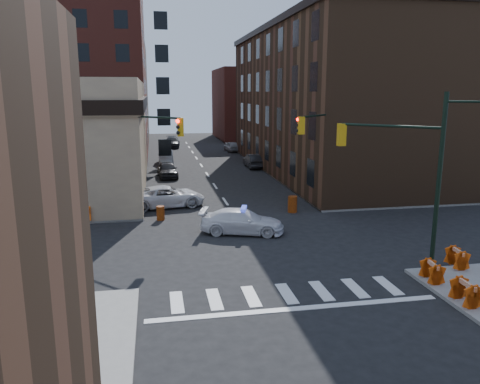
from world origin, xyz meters
name	(u,v)px	position (x,y,z in m)	size (l,w,h in m)	color
ground	(253,242)	(0.00, 0.00, 0.00)	(140.00, 140.00, 0.00)	black
sidewalk_ne	(372,154)	(23.00, 32.75, 0.07)	(34.00, 54.50, 0.15)	gray
bank_building	(5,138)	(-17.00, 16.50, 4.50)	(22.00, 22.00, 9.00)	tan
apartment_block	(42,60)	(-18.50, 40.00, 12.00)	(25.00, 25.00, 24.00)	maroon
commercial_row_ne	(331,103)	(13.00, 22.50, 7.00)	(14.00, 34.00, 14.00)	#452D1B
filler_nw	(88,92)	(-16.00, 62.00, 8.00)	(20.00, 18.00, 16.00)	brown
filler_ne	(262,104)	(14.00, 58.00, 6.00)	(16.00, 16.00, 12.00)	maroon
signal_pole_se	(413,174)	(6.04, -5.52, 4.61)	(5.40, 5.27, 8.00)	black
signal_pole_nw	(143,154)	(-5.85, 5.34, 4.34)	(3.58, 3.67, 8.00)	black
signal_pole_ne	(322,150)	(5.84, 5.35, 4.34)	(3.67, 3.58, 8.00)	black
tree_ne_near	(271,135)	(7.50, 26.00, 3.49)	(3.00, 3.00, 4.85)	black
tree_ne_far	(255,129)	(7.50, 34.00, 3.49)	(3.00, 3.00, 4.85)	black
police_car	(242,221)	(-0.25, 1.84, 0.71)	(1.98, 4.88, 1.42)	white
pickup	(167,196)	(-4.39, 9.16, 0.76)	(2.52, 5.47, 1.52)	silver
parked_car_wnear	(167,170)	(-3.98, 21.16, 0.76)	(1.78, 4.43, 1.51)	black
parked_car_wfar	(166,157)	(-3.90, 29.83, 0.76)	(1.61, 4.62, 1.52)	#92959A
parked_car_wdeep	(172,142)	(-2.50, 46.08, 0.78)	(2.18, 5.35, 1.55)	black
parked_car_enear	(254,161)	(5.50, 25.39, 0.75)	(1.58, 4.52, 1.49)	black
parked_car_efar	(232,146)	(5.48, 39.89, 0.70)	(1.64, 4.09, 1.39)	#9B9EA4
pedestrian_a	(128,196)	(-7.08, 8.13, 1.12)	(0.71, 0.46, 1.94)	black
pedestrian_b	(112,199)	(-8.11, 8.10, 0.98)	(0.81, 0.63, 1.67)	black
pedestrian_c	(42,207)	(-12.20, 6.00, 1.12)	(1.14, 0.47, 1.95)	#1E212D
barrel_road	(292,204)	(4.07, 6.00, 0.56)	(0.63, 0.63, 1.12)	#C04309
barrel_bank	(161,213)	(-4.91, 5.60, 0.46)	(0.51, 0.51, 0.91)	red
barricade_se_a	(457,258)	(8.50, -5.70, 0.58)	(1.15, 0.58, 0.86)	orange
barricade_se_b	(432,272)	(6.40, -7.00, 0.57)	(1.13, 0.57, 0.85)	#BF3F09
barricade_se_c	(466,293)	(6.40, -9.23, 0.60)	(1.21, 0.60, 0.90)	red
barricade_nw_a	(111,211)	(-8.05, 6.06, 0.60)	(1.19, 0.60, 0.90)	red
barricade_nw_b	(82,213)	(-9.78, 5.70, 0.66)	(1.37, 0.68, 1.03)	red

